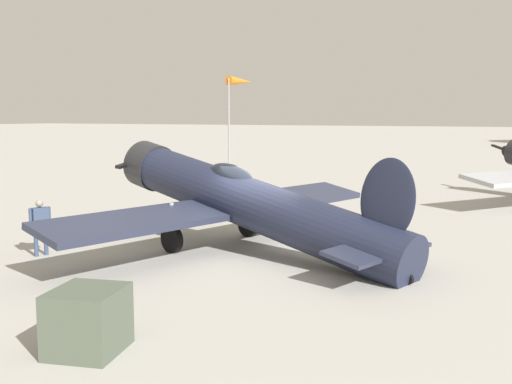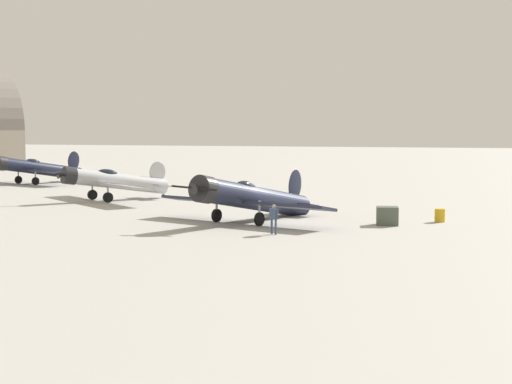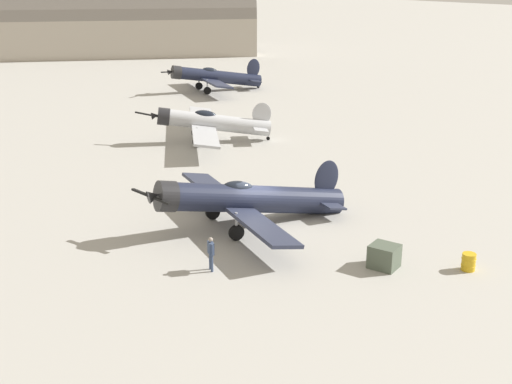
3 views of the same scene
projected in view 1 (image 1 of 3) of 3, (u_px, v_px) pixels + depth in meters
name	position (u px, v px, depth m)	size (l,w,h in m)	color
ground_plane	(256.00, 253.00, 17.95)	(400.00, 400.00, 0.00)	#A8A59E
airplane_foreground	(243.00, 202.00, 18.11)	(12.07, 10.91, 3.33)	#1E2338
ground_crew_mechanic	(40.00, 222.00, 17.52)	(0.59, 0.38, 1.62)	#384766
equipment_crate	(88.00, 321.00, 10.43)	(1.47, 1.38, 1.10)	#4C5647
windsock_mast	(239.00, 85.00, 36.53)	(2.26, 0.97, 6.27)	gray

